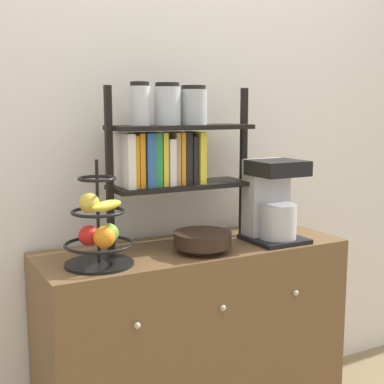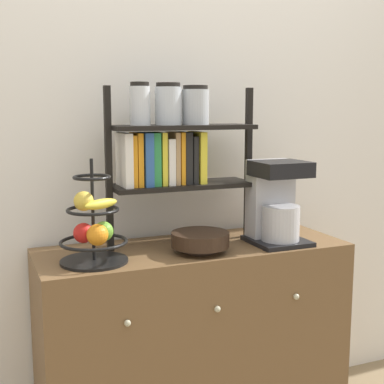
{
  "view_description": "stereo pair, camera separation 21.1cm",
  "coord_description": "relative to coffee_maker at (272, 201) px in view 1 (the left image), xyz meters",
  "views": [
    {
      "loc": [
        -0.99,
        -1.61,
        1.38
      ],
      "look_at": [
        -0.01,
        0.22,
        1.05
      ],
      "focal_mm": 50.0,
      "sensor_mm": 36.0,
      "label": 1
    },
    {
      "loc": [
        -0.8,
        -1.7,
        1.38
      ],
      "look_at": [
        -0.01,
        0.22,
        1.05
      ],
      "focal_mm": 50.0,
      "sensor_mm": 36.0,
      "label": 2
    }
  ],
  "objects": [
    {
      "name": "coffee_maker",
      "position": [
        0.0,
        0.0,
        0.0
      ],
      "size": [
        0.22,
        0.23,
        0.34
      ],
      "color": "black",
      "rests_on": "sideboard"
    },
    {
      "name": "sideboard",
      "position": [
        -0.34,
        0.06,
        -0.58
      ],
      "size": [
        1.24,
        0.46,
        0.83
      ],
      "color": "brown",
      "rests_on": "ground_plane"
    },
    {
      "name": "wall_back",
      "position": [
        -0.34,
        0.33,
        0.3
      ],
      "size": [
        7.0,
        0.05,
        2.6
      ],
      "primitive_type": "cube",
      "color": "silver",
      "rests_on": "ground_plane"
    },
    {
      "name": "fruit_stand",
      "position": [
        -0.76,
        -0.02,
        -0.04
      ],
      "size": [
        0.24,
        0.24,
        0.37
      ],
      "color": "black",
      "rests_on": "sideboard"
    },
    {
      "name": "wooden_bowl",
      "position": [
        -0.35,
        -0.03,
        -0.12
      ],
      "size": [
        0.22,
        0.22,
        0.08
      ],
      "color": "black",
      "rests_on": "sideboard"
    },
    {
      "name": "shelf_hutch",
      "position": [
        -0.41,
        0.13,
        0.24
      ],
      "size": [
        0.63,
        0.2,
        0.65
      ],
      "color": "black",
      "rests_on": "sideboard"
    }
  ]
}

